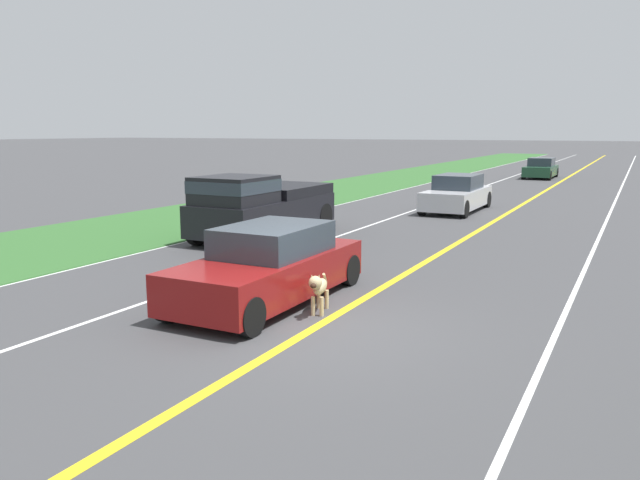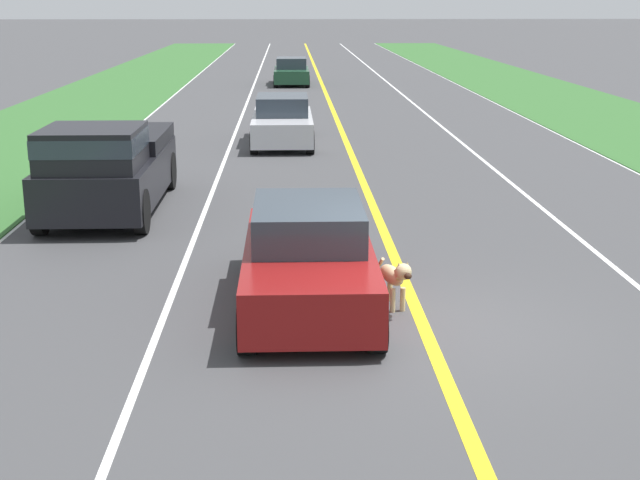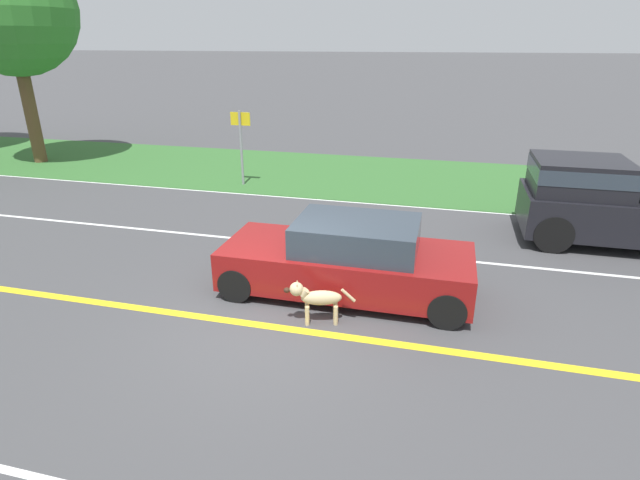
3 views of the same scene
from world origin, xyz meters
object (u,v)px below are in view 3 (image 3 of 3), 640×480
(roadside_tree_right_near, at_px, (9,10))
(street_sign, at_px, (241,139))
(ego_car, at_px, (348,260))
(pickup_truck, at_px, (637,204))
(dog, at_px, (315,297))

(roadside_tree_right_near, relative_size, street_sign, 3.24)
(ego_car, height_order, pickup_truck, pickup_truck)
(pickup_truck, distance_m, street_sign, 10.82)
(dog, distance_m, street_sign, 8.86)
(ego_car, bearing_deg, pickup_truck, -55.86)
(dog, bearing_deg, street_sign, 14.12)
(roadside_tree_right_near, bearing_deg, pickup_truck, -100.59)
(dog, xyz_separation_m, roadside_tree_right_near, (8.73, 13.23, 4.87))
(ego_car, distance_m, dog, 1.25)
(dog, xyz_separation_m, pickup_truck, (5.12, -6.10, 0.50))
(pickup_truck, bearing_deg, ego_car, 124.14)
(street_sign, bearing_deg, pickup_truck, -103.36)
(pickup_truck, bearing_deg, roadside_tree_right_near, 79.41)
(dog, bearing_deg, ego_car, -30.62)
(dog, relative_size, pickup_truck, 0.22)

